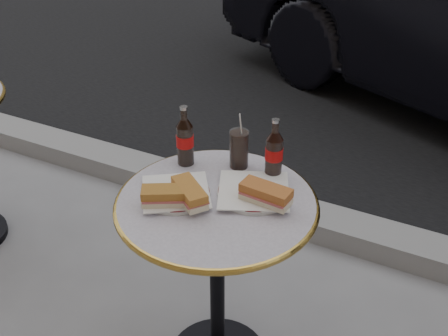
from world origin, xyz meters
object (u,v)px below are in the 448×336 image
at_px(plate_left, 176,194).
at_px(cola_bottle_left, 185,135).
at_px(plate_right, 254,193).
at_px(bistro_table, 217,289).
at_px(cola_glass, 239,149).
at_px(cola_bottle_right, 274,148).

height_order(plate_left, cola_bottle_left, cola_bottle_left).
distance_m(plate_right, cola_bottle_left, 0.30).
height_order(bistro_table, plate_left, plate_left).
height_order(plate_left, cola_glass, cola_glass).
relative_size(cola_bottle_right, cola_glass, 1.57).
relative_size(cola_bottle_left, cola_glass, 1.60).
xyz_separation_m(cola_bottle_left, cola_bottle_right, (0.29, 0.06, -0.00)).
bearing_deg(cola_glass, cola_bottle_right, -2.13).
bearing_deg(cola_bottle_left, bistro_table, -37.23).
relative_size(bistro_table, plate_left, 3.47).
distance_m(bistro_table, cola_bottle_left, 0.53).
xyz_separation_m(plate_left, cola_glass, (0.10, 0.24, 0.06)).
bearing_deg(bistro_table, cola_glass, 96.72).
bearing_deg(plate_left, cola_bottle_left, 111.03).
relative_size(bistro_table, cola_bottle_right, 3.57).
height_order(cola_bottle_right, cola_glass, cola_bottle_right).
xyz_separation_m(bistro_table, plate_right, (0.09, 0.08, 0.37)).
distance_m(bistro_table, plate_right, 0.39).
relative_size(plate_left, cola_glass, 1.62).
distance_m(plate_left, cola_glass, 0.27).
distance_m(bistro_table, cola_glass, 0.48).
bearing_deg(plate_left, cola_glass, 67.63).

